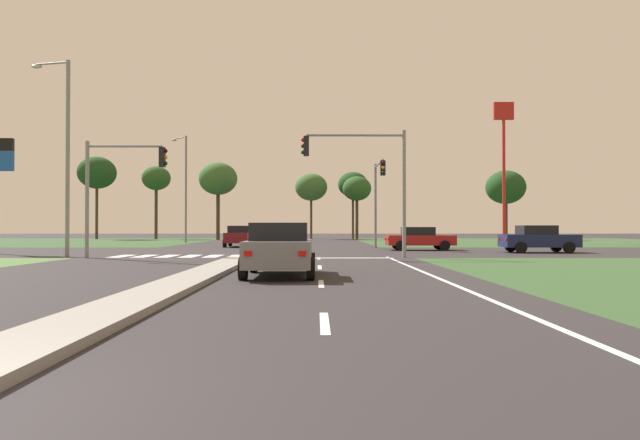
# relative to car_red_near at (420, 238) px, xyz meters

# --- Properties ---
(ground_plane) EXTENTS (200.00, 200.00, 0.00)m
(ground_plane) POSITION_rel_car_red_near_xyz_m (-9.98, -2.38, -0.76)
(ground_plane) COLOR #282628
(grass_verge_far_left) EXTENTS (35.00, 35.00, 0.01)m
(grass_verge_far_left) POSITION_rel_car_red_near_xyz_m (-35.48, 22.12, -0.75)
(grass_verge_far_left) COLOR #2D4C28
(grass_verge_far_left) RESTS_ON ground
(grass_verge_far_right) EXTENTS (35.00, 35.00, 0.01)m
(grass_verge_far_right) POSITION_rel_car_red_near_xyz_m (15.52, 22.12, -0.75)
(grass_verge_far_right) COLOR #2D4C28
(grass_verge_far_right) RESTS_ON ground
(median_island_near) EXTENTS (1.20, 22.00, 0.14)m
(median_island_near) POSITION_rel_car_red_near_xyz_m (-9.98, -21.38, -0.69)
(median_island_near) COLOR gray
(median_island_near) RESTS_ON ground
(median_island_far) EXTENTS (1.20, 36.00, 0.14)m
(median_island_far) POSITION_rel_car_red_near_xyz_m (-9.98, 22.62, -0.69)
(median_island_far) COLOR gray
(median_island_far) RESTS_ON ground
(lane_dash_near) EXTENTS (0.14, 2.00, 0.01)m
(lane_dash_near) POSITION_rel_car_red_near_xyz_m (-6.48, -27.64, -0.75)
(lane_dash_near) COLOR silver
(lane_dash_near) RESTS_ON ground
(lane_dash_second) EXTENTS (0.14, 2.00, 0.01)m
(lane_dash_second) POSITION_rel_car_red_near_xyz_m (-6.48, -21.64, -0.75)
(lane_dash_second) COLOR silver
(lane_dash_second) RESTS_ON ground
(lane_dash_third) EXTENTS (0.14, 2.00, 0.01)m
(lane_dash_third) POSITION_rel_car_red_near_xyz_m (-6.48, -15.64, -0.75)
(lane_dash_third) COLOR silver
(lane_dash_third) RESTS_ON ground
(lane_dash_fourth) EXTENTS (0.14, 2.00, 0.01)m
(lane_dash_fourth) POSITION_rel_car_red_near_xyz_m (-6.48, -9.64, -0.75)
(lane_dash_fourth) COLOR silver
(lane_dash_fourth) RESTS_ON ground
(edge_line_right) EXTENTS (0.14, 24.00, 0.01)m
(edge_line_right) POSITION_rel_car_red_near_xyz_m (-3.13, -20.38, -0.75)
(edge_line_right) COLOR silver
(edge_line_right) RESTS_ON ground
(stop_bar_near) EXTENTS (6.40, 0.50, 0.01)m
(stop_bar_near) POSITION_rel_car_red_near_xyz_m (-6.18, -9.38, -0.75)
(stop_bar_near) COLOR silver
(stop_bar_near) RESTS_ON ground
(crosswalk_bar_near) EXTENTS (0.70, 2.80, 0.01)m
(crosswalk_bar_near) POSITION_rel_car_red_near_xyz_m (-16.38, -7.58, -0.75)
(crosswalk_bar_near) COLOR silver
(crosswalk_bar_near) RESTS_ON ground
(crosswalk_bar_second) EXTENTS (0.70, 2.80, 0.01)m
(crosswalk_bar_second) POSITION_rel_car_red_near_xyz_m (-15.23, -7.58, -0.75)
(crosswalk_bar_second) COLOR silver
(crosswalk_bar_second) RESTS_ON ground
(crosswalk_bar_third) EXTENTS (0.70, 2.80, 0.01)m
(crosswalk_bar_third) POSITION_rel_car_red_near_xyz_m (-14.08, -7.58, -0.75)
(crosswalk_bar_third) COLOR silver
(crosswalk_bar_third) RESTS_ON ground
(crosswalk_bar_fourth) EXTENTS (0.70, 2.80, 0.01)m
(crosswalk_bar_fourth) POSITION_rel_car_red_near_xyz_m (-12.93, -7.58, -0.75)
(crosswalk_bar_fourth) COLOR silver
(crosswalk_bar_fourth) RESTS_ON ground
(crosswalk_bar_fifth) EXTENTS (0.70, 2.80, 0.01)m
(crosswalk_bar_fifth) POSITION_rel_car_red_near_xyz_m (-11.78, -7.58, -0.75)
(crosswalk_bar_fifth) COLOR silver
(crosswalk_bar_fifth) RESTS_ON ground
(crosswalk_bar_sixth) EXTENTS (0.70, 2.80, 0.01)m
(crosswalk_bar_sixth) POSITION_rel_car_red_near_xyz_m (-10.63, -7.58, -0.75)
(crosswalk_bar_sixth) COLOR silver
(crosswalk_bar_sixth) RESTS_ON ground
(crosswalk_bar_seventh) EXTENTS (0.70, 2.80, 0.01)m
(crosswalk_bar_seventh) POSITION_rel_car_red_near_xyz_m (-9.48, -7.58, -0.75)
(crosswalk_bar_seventh) COLOR silver
(crosswalk_bar_seventh) RESTS_ON ground
(car_red_near) EXTENTS (4.30, 2.08, 1.48)m
(car_red_near) POSITION_rel_car_red_near_xyz_m (0.00, 0.00, 0.00)
(car_red_near) COLOR #A31919
(car_red_near) RESTS_ON ground
(car_navy_second) EXTENTS (4.27, 1.96, 1.57)m
(car_navy_second) POSITION_rel_car_red_near_xyz_m (6.22, -3.56, 0.04)
(car_navy_second) COLOR #161E47
(car_navy_second) RESTS_ON ground
(car_grey_third) EXTENTS (2.08, 4.24, 1.59)m
(car_grey_third) POSITION_rel_car_red_near_xyz_m (-7.68, -19.30, 0.05)
(car_grey_third) COLOR slate
(car_grey_third) RESTS_ON ground
(car_teal_fourth) EXTENTS (2.02, 4.46, 1.51)m
(car_teal_fourth) POSITION_rel_car_red_near_xyz_m (-12.16, 29.00, 0.01)
(car_teal_fourth) COLOR #19565B
(car_teal_fourth) RESTS_ON ground
(car_maroon_fifth) EXTENTS (1.96, 4.20, 1.58)m
(car_maroon_fifth) POSITION_rel_car_red_near_xyz_m (-12.35, 6.28, 0.04)
(car_maroon_fifth) COLOR maroon
(car_maroon_fifth) RESTS_ON ground
(traffic_signal_near_right) EXTENTS (5.05, 0.32, 6.14)m
(traffic_signal_near_right) POSITION_rel_car_red_near_xyz_m (-4.13, -8.98, 3.47)
(traffic_signal_near_right) COLOR gray
(traffic_signal_near_right) RESTS_ON ground
(traffic_signal_near_left) EXTENTS (3.93, 0.32, 5.60)m
(traffic_signal_near_left) POSITION_rel_car_red_near_xyz_m (-16.19, -8.98, 3.05)
(traffic_signal_near_left) COLOR gray
(traffic_signal_near_left) RESTS_ON ground
(traffic_signal_far_right) EXTENTS (0.32, 4.86, 6.00)m
(traffic_signal_far_right) POSITION_rel_car_red_near_xyz_m (-2.38, 2.52, 3.36)
(traffic_signal_far_right) COLOR gray
(traffic_signal_far_right) RESTS_ON ground
(street_lamp_second) EXTENTS (2.15, 0.67, 9.75)m
(street_lamp_second) POSITION_rel_car_red_near_xyz_m (-19.07, -8.05, 4.65)
(street_lamp_second) COLOR gray
(street_lamp_second) RESTS_ON ground
(street_lamp_third) EXTENTS (1.84, 1.61, 10.11)m
(street_lamp_third) POSITION_rel_car_red_near_xyz_m (-19.04, 17.58, 4.85)
(street_lamp_third) COLOR gray
(street_lamp_third) RESTS_ON ground
(fastfood_pole_sign) EXTENTS (1.80, 0.40, 12.84)m
(fastfood_pole_sign) POSITION_rel_car_red_near_xyz_m (10.43, 15.19, 8.51)
(fastfood_pole_sign) COLOR red
(fastfood_pole_sign) RESTS_ON ground
(treeline_near) EXTENTS (4.65, 4.65, 10.17)m
(treeline_near) POSITION_rel_car_red_near_xyz_m (-33.61, 33.87, 7.40)
(treeline_near) COLOR #423323
(treeline_near) RESTS_ON ground
(treeline_second) EXTENTS (3.51, 3.51, 9.07)m
(treeline_second) POSITION_rel_car_red_near_xyz_m (-26.48, 34.45, 6.70)
(treeline_second) COLOR #423323
(treeline_second) RESTS_ON ground
(treeline_third) EXTENTS (4.45, 4.45, 9.02)m
(treeline_third) POSITION_rel_car_red_near_xyz_m (-18.01, 29.84, 6.31)
(treeline_third) COLOR #423323
(treeline_third) RESTS_ON ground
(treeline_fourth) EXTENTS (4.00, 4.00, 8.17)m
(treeline_fourth) POSITION_rel_car_red_near_xyz_m (-7.23, 34.42, 5.68)
(treeline_fourth) COLOR #423323
(treeline_fourth) RESTS_ON ground
(treeline_fifth) EXTENTS (3.69, 3.69, 8.33)m
(treeline_fifth) POSITION_rel_car_red_near_xyz_m (-2.05, 34.12, 5.96)
(treeline_fifth) COLOR #423323
(treeline_fifth) RESTS_ON ground
(treeline_sixth) EXTENTS (3.50, 3.50, 7.67)m
(treeline_sixth) POSITION_rel_car_red_near_xyz_m (-1.65, 32.81, 5.36)
(treeline_sixth) COLOR #423323
(treeline_sixth) RESTS_ON ground
(treeline_seventh) EXTENTS (4.56, 4.56, 8.04)m
(treeline_seventh) POSITION_rel_car_red_near_xyz_m (15.32, 29.31, 5.31)
(treeline_seventh) COLOR #423323
(treeline_seventh) RESTS_ON ground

